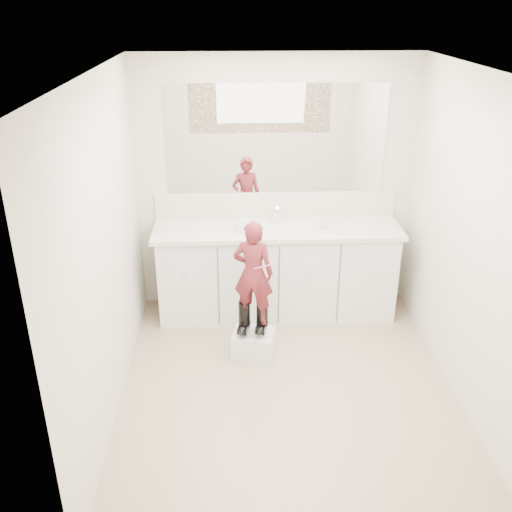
{
  "coord_description": "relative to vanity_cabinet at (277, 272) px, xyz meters",
  "views": [
    {
      "loc": [
        -0.41,
        -3.64,
        2.83
      ],
      "look_at": [
        -0.22,
        0.64,
        0.87
      ],
      "focal_mm": 40.0,
      "sensor_mm": 36.0,
      "label": 1
    }
  ],
  "objects": [
    {
      "name": "mirror",
      "position": [
        0.0,
        0.26,
        1.22
      ],
      "size": [
        2.0,
        0.02,
        1.0
      ],
      "primitive_type": "cube",
      "color": "white",
      "rests_on": "wall_back"
    },
    {
      "name": "step_stool",
      "position": [
        -0.25,
        -0.73,
        -0.32
      ],
      "size": [
        0.4,
        0.36,
        0.22
      ],
      "primitive_type": "cube",
      "rotation": [
        0.0,
        0.0,
        -0.23
      ],
      "color": "silver",
      "rests_on": "floor"
    },
    {
      "name": "wall_back",
      "position": [
        0.0,
        0.27,
        0.77
      ],
      "size": [
        2.6,
        0.0,
        2.6
      ],
      "primitive_type": "plane",
      "rotation": [
        1.57,
        0.0,
        0.0
      ],
      "color": "beige",
      "rests_on": "floor"
    },
    {
      "name": "boot_right",
      "position": [
        -0.18,
        -0.71,
        -0.06
      ],
      "size": [
        0.15,
        0.21,
        0.29
      ],
      "primitive_type": null,
      "rotation": [
        0.0,
        0.0,
        -0.23
      ],
      "color": "black",
      "rests_on": "step_stool"
    },
    {
      "name": "wall_right",
      "position": [
        1.3,
        -1.23,
        0.78
      ],
      "size": [
        0.0,
        3.0,
        3.0
      ],
      "primitive_type": "plane",
      "rotation": [
        1.57,
        0.0,
        -1.57
      ],
      "color": "beige",
      "rests_on": "floor"
    },
    {
      "name": "boot_left",
      "position": [
        -0.33,
        -0.71,
        -0.06
      ],
      "size": [
        0.15,
        0.21,
        0.29
      ],
      "primitive_type": null,
      "rotation": [
        0.0,
        0.0,
        -0.23
      ],
      "color": "black",
      "rests_on": "step_stool"
    },
    {
      "name": "toddler",
      "position": [
        -0.25,
        -0.71,
        0.35
      ],
      "size": [
        0.37,
        0.29,
        0.91
      ],
      "primitive_type": "imported",
      "rotation": [
        0.0,
        0.0,
        2.91
      ],
      "color": "#9F313A",
      "rests_on": "step_stool"
    },
    {
      "name": "wall_front",
      "position": [
        0.0,
        -2.73,
        0.77
      ],
      "size": [
        2.6,
        0.0,
        2.6
      ],
      "primitive_type": "plane",
      "rotation": [
        -1.57,
        0.0,
        0.0
      ],
      "color": "beige",
      "rests_on": "floor"
    },
    {
      "name": "wall_left",
      "position": [
        -1.3,
        -1.23,
        0.78
      ],
      "size": [
        0.0,
        3.0,
        3.0
      ],
      "primitive_type": "plane",
      "rotation": [
        1.57,
        0.0,
        1.57
      ],
      "color": "beige",
      "rests_on": "floor"
    },
    {
      "name": "backsplash",
      "position": [
        0.0,
        0.26,
        0.59
      ],
      "size": [
        2.28,
        0.03,
        0.25
      ],
      "primitive_type": "cube",
      "color": "beige",
      "rests_on": "countertop"
    },
    {
      "name": "cup",
      "position": [
        0.42,
        -0.05,
        0.51
      ],
      "size": [
        0.13,
        0.13,
        0.1
      ],
      "primitive_type": "imported",
      "rotation": [
        0.0,
        0.0,
        0.39
      ],
      "color": "beige",
      "rests_on": "countertop"
    },
    {
      "name": "countertop",
      "position": [
        0.0,
        -0.01,
        0.45
      ],
      "size": [
        2.28,
        0.58,
        0.04
      ],
      "primitive_type": "cube",
      "color": "beige",
      "rests_on": "vanity_cabinet"
    },
    {
      "name": "dot_panel",
      "position": [
        0.0,
        -2.71,
        1.22
      ],
      "size": [
        2.0,
        0.01,
        1.2
      ],
      "primitive_type": "cube",
      "color": "#472819",
      "rests_on": "wall_front"
    },
    {
      "name": "soap_bottle",
      "position": [
        -0.34,
        -0.07,
        0.55
      ],
      "size": [
        0.08,
        0.08,
        0.17
      ],
      "primitive_type": "imported",
      "rotation": [
        0.0,
        0.0,
        0.0
      ],
      "color": "silver",
      "rests_on": "countertop"
    },
    {
      "name": "ceiling",
      "position": [
        0.0,
        -1.23,
        1.97
      ],
      "size": [
        3.0,
        3.0,
        0.0
      ],
      "primitive_type": "plane",
      "rotation": [
        3.14,
        0.0,
        0.0
      ],
      "color": "white",
      "rests_on": "wall_back"
    },
    {
      "name": "toothbrush",
      "position": [
        -0.18,
        -0.79,
        0.44
      ],
      "size": [
        0.13,
        0.04,
        0.06
      ],
      "primitive_type": "cylinder",
      "rotation": [
        0.0,
        1.22,
        -0.23
      ],
      "color": "#F45F95",
      "rests_on": "toddler"
    },
    {
      "name": "floor",
      "position": [
        0.0,
        -1.23,
        -0.42
      ],
      "size": [
        3.0,
        3.0,
        0.0
      ],
      "primitive_type": "plane",
      "color": "#907D5E",
      "rests_on": "ground"
    },
    {
      "name": "faucet",
      "position": [
        0.0,
        0.15,
        0.52
      ],
      "size": [
        0.08,
        0.08,
        0.1
      ],
      "primitive_type": "cylinder",
      "color": "silver",
      "rests_on": "countertop"
    },
    {
      "name": "vanity_cabinet",
      "position": [
        0.0,
        0.0,
        0.0
      ],
      "size": [
        2.2,
        0.55,
        0.85
      ],
      "primitive_type": "cube",
      "color": "silver",
      "rests_on": "floor"
    }
  ]
}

